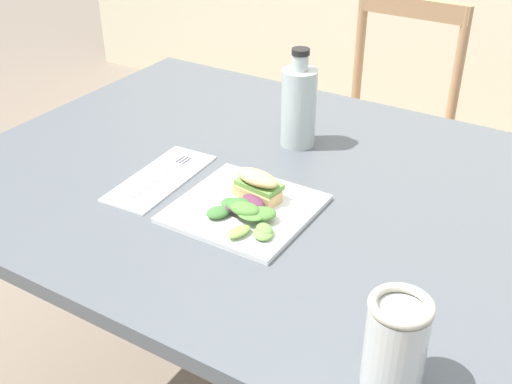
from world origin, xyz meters
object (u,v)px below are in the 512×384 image
object	(u,v)px
chair_wooden_far	(384,136)
mason_jar_iced_tea	(395,347)
dining_table	(297,235)
bottle_cold_brew	(299,110)
sandwich_half_front	(257,185)
plate_lunch	(245,209)
fork_on_napkin	(166,173)

from	to	relation	value
chair_wooden_far	mason_jar_iced_tea	xyz separation A→B (m)	(0.48, -1.26, 0.35)
dining_table	mason_jar_iced_tea	bearing A→B (deg)	-48.38
dining_table	bottle_cold_brew	distance (m)	0.27
chair_wooden_far	bottle_cold_brew	distance (m)	0.81
sandwich_half_front	dining_table	bearing A→B (deg)	65.75
plate_lunch	fork_on_napkin	distance (m)	0.21
fork_on_napkin	sandwich_half_front	bearing A→B (deg)	1.87
plate_lunch	bottle_cold_brew	xyz separation A→B (m)	(-0.05, 0.29, 0.07)
chair_wooden_far	bottle_cold_brew	world-z (taller)	bottle_cold_brew
chair_wooden_far	bottle_cold_brew	size ratio (longest dim) A/B	4.05
fork_on_napkin	bottle_cold_brew	bearing A→B (deg)	59.02
chair_wooden_far	plate_lunch	world-z (taller)	chair_wooden_far
bottle_cold_brew	sandwich_half_front	bearing A→B (deg)	-78.23
sandwich_half_front	bottle_cold_brew	bearing A→B (deg)	101.77
fork_on_napkin	bottle_cold_brew	world-z (taller)	bottle_cold_brew
fork_on_napkin	bottle_cold_brew	xyz separation A→B (m)	(0.16, 0.26, 0.07)
plate_lunch	mason_jar_iced_tea	bearing A→B (deg)	-33.09
sandwich_half_front	chair_wooden_far	bearing A→B (deg)	96.18
dining_table	bottle_cold_brew	world-z (taller)	bottle_cold_brew
bottle_cold_brew	mason_jar_iced_tea	bearing A→B (deg)	-51.72
fork_on_napkin	chair_wooden_far	bearing A→B (deg)	83.88
fork_on_napkin	bottle_cold_brew	size ratio (longest dim) A/B	0.86
sandwich_half_front	fork_on_napkin	bearing A→B (deg)	-178.13
dining_table	sandwich_half_front	bearing A→B (deg)	-114.25
chair_wooden_far	sandwich_half_front	xyz separation A→B (m)	(0.11, -0.98, 0.33)
dining_table	plate_lunch	distance (m)	0.18
plate_lunch	mason_jar_iced_tea	size ratio (longest dim) A/B	1.80
mason_jar_iced_tea	dining_table	bearing A→B (deg)	131.62
plate_lunch	bottle_cold_brew	size ratio (longest dim) A/B	1.12
fork_on_napkin	dining_table	bearing A→B (deg)	21.08
plate_lunch	mason_jar_iced_tea	distance (m)	0.45
fork_on_napkin	mason_jar_iced_tea	size ratio (longest dim) A/B	1.39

